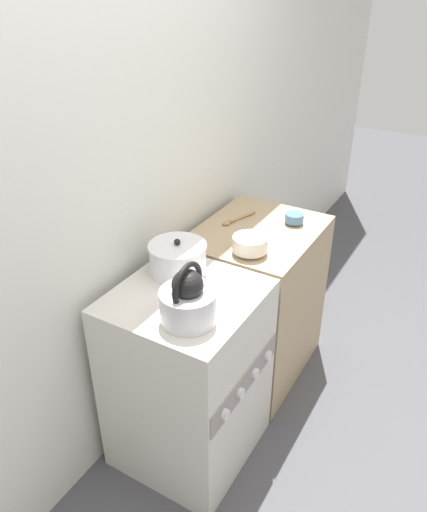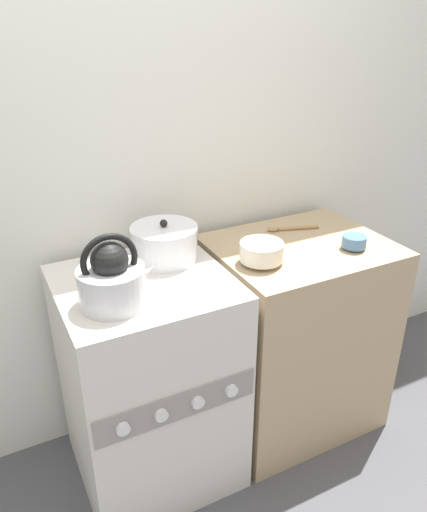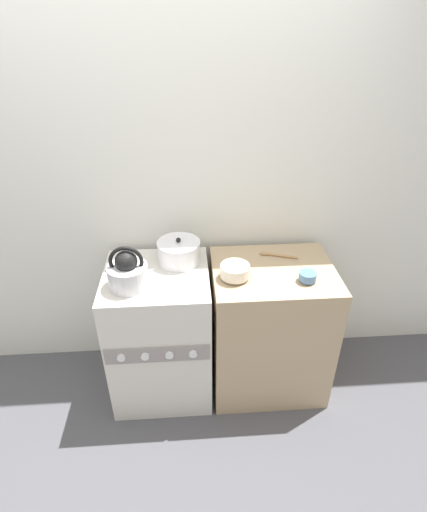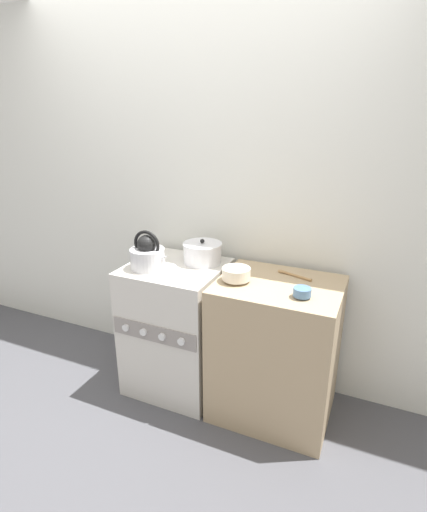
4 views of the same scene
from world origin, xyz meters
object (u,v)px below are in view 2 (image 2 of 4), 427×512
(cooking_pot, at_px, (165,243))
(small_ceramic_bowl, at_px, (354,241))
(stove, at_px, (150,381))
(enamel_bowl, at_px, (262,252))
(kettle, at_px, (112,279))

(cooking_pot, height_order, small_ceramic_bowl, cooking_pot)
(stove, xyz_separation_m, enamel_bowl, (0.44, -0.07, 0.48))
(enamel_bowl, xyz_separation_m, small_ceramic_bowl, (0.39, -0.06, -0.02))
(cooking_pot, xyz_separation_m, small_ceramic_bowl, (0.69, -0.25, -0.04))
(cooking_pot, bearing_deg, kettle, -139.55)
(stove, xyz_separation_m, small_ceramic_bowl, (0.83, -0.12, 0.47))
(cooking_pot, bearing_deg, enamel_bowl, -32.11)
(cooking_pot, height_order, enamel_bowl, cooking_pot)
(cooking_pot, bearing_deg, stove, -136.92)
(kettle, distance_m, cooking_pot, 0.35)
(cooking_pot, distance_m, small_ceramic_bowl, 0.74)
(kettle, bearing_deg, cooking_pot, 40.45)
(kettle, xyz_separation_m, cooking_pot, (0.26, 0.23, -0.02))
(stove, relative_size, kettle, 3.36)
(enamel_bowl, distance_m, small_ceramic_bowl, 0.39)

